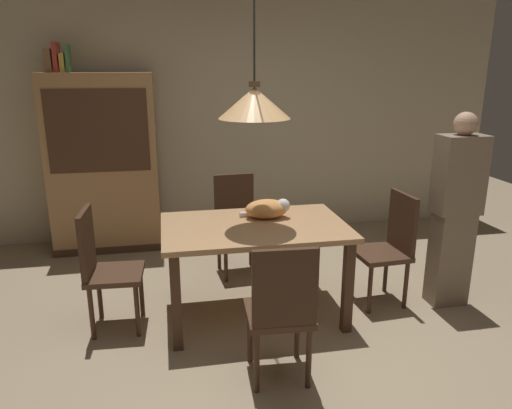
{
  "coord_description": "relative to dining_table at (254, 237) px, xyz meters",
  "views": [
    {
      "loc": [
        -0.73,
        -2.82,
        1.91
      ],
      "look_at": [
        -0.03,
        0.78,
        0.85
      ],
      "focal_mm": 33.59,
      "sensor_mm": 36.0,
      "label": 1
    }
  ],
  "objects": [
    {
      "name": "cat_sleeping",
      "position": [
        0.14,
        0.15,
        0.18
      ],
      "size": [
        0.39,
        0.22,
        0.16
      ],
      "color": "#E59951",
      "rests_on": "dining_table"
    },
    {
      "name": "chair_left_side",
      "position": [
        -1.13,
        0.0,
        -0.14
      ],
      "size": [
        0.42,
        0.42,
        0.93
      ],
      "color": "#472D1E",
      "rests_on": "ground"
    },
    {
      "name": "chair_far_back",
      "position": [
        -0.01,
        0.88,
        -0.14
      ],
      "size": [
        0.43,
        0.43,
        0.93
      ],
      "color": "#472D1E",
      "rests_on": "ground"
    },
    {
      "name": "book_brown_thick",
      "position": [
        -1.69,
        1.74,
        1.31
      ],
      "size": [
        0.06,
        0.24,
        0.22
      ],
      "primitive_type": "cube",
      "color": "brown",
      "rests_on": "hutch_bookcase"
    },
    {
      "name": "person_standing",
      "position": [
        1.61,
        -0.11,
        0.14
      ],
      "size": [
        0.36,
        0.22,
        1.58
      ],
      "color": "#84705B",
      "rests_on": "ground"
    },
    {
      "name": "pendant_lamp",
      "position": [
        0.0,
        0.0,
        1.01
      ],
      "size": [
        0.52,
        0.52,
        1.3
      ],
      "color": "#E0A86B"
    },
    {
      "name": "ground",
      "position": [
        0.08,
        -0.58,
        -0.65
      ],
      "size": [
        10.0,
        10.0,
        0.0
      ],
      "primitive_type": "plane",
      "color": "#998466"
    },
    {
      "name": "back_wall",
      "position": [
        0.08,
        2.07,
        0.8
      ],
      "size": [
        6.4,
        0.1,
        2.9
      ],
      "primitive_type": "cube",
      "color": "beige",
      "rests_on": "ground"
    },
    {
      "name": "dining_table",
      "position": [
        0.0,
        0.0,
        0.0
      ],
      "size": [
        1.4,
        0.9,
        0.75
      ],
      "color": "tan",
      "rests_on": "ground"
    },
    {
      "name": "book_green_slim",
      "position": [
        -1.52,
        1.74,
        1.33
      ],
      "size": [
        0.03,
        0.2,
        0.26
      ],
      "primitive_type": "cube",
      "color": "#427A4C",
      "rests_on": "hutch_bookcase"
    },
    {
      "name": "book_yellow_short",
      "position": [
        -1.57,
        1.74,
        1.29
      ],
      "size": [
        0.04,
        0.2,
        0.18
      ],
      "primitive_type": "cube",
      "color": "gold",
      "rests_on": "hutch_bookcase"
    },
    {
      "name": "chair_right_side",
      "position": [
        1.13,
        0.0,
        -0.14
      ],
      "size": [
        0.42,
        0.42,
        0.93
      ],
      "color": "#472D1E",
      "rests_on": "ground"
    },
    {
      "name": "book_red_tall",
      "position": [
        -1.62,
        1.74,
        1.34
      ],
      "size": [
        0.04,
        0.22,
        0.28
      ],
      "primitive_type": "cube",
      "color": "#B73833",
      "rests_on": "hutch_bookcase"
    },
    {
      "name": "hutch_bookcase",
      "position": [
        -1.27,
        1.74,
        0.24
      ],
      "size": [
        1.12,
        0.45,
        1.85
      ],
      "color": "#A87A4C",
      "rests_on": "ground"
    },
    {
      "name": "chair_near_front",
      "position": [
        -0.0,
        -0.88,
        -0.14
      ],
      "size": [
        0.42,
        0.42,
        0.93
      ],
      "color": "#472D1E",
      "rests_on": "ground"
    }
  ]
}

